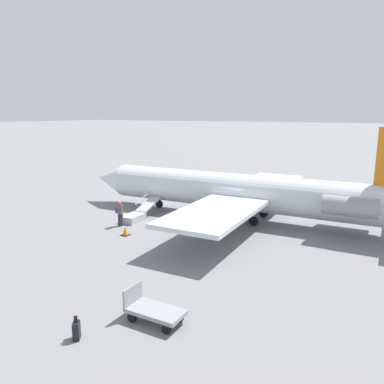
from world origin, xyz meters
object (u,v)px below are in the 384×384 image
(boarding_stairs, at_px, (136,215))
(luggage_cart, at_px, (153,310))
(suitcase, at_px, (76,330))
(airplane_main, at_px, (245,192))
(passenger, at_px, (120,212))

(boarding_stairs, relative_size, luggage_cart, 1.83)
(boarding_stairs, bearing_deg, suitcase, -151.96)
(suitcase, bearing_deg, luggage_cart, -126.01)
(airplane_main, bearing_deg, luggage_cart, 96.65)
(airplane_main, bearing_deg, boarding_stairs, 29.10)
(boarding_stairs, distance_m, luggage_cart, 13.85)
(boarding_stairs, xyz_separation_m, suitcase, (-7.33, 12.80, -0.05))
(airplane_main, relative_size, boarding_stairs, 6.53)
(airplane_main, bearing_deg, passenger, 38.66)
(luggage_cart, bearing_deg, passenger, -44.67)
(luggage_cart, bearing_deg, suitcase, 53.70)
(passenger, relative_size, luggage_cart, 0.79)
(passenger, bearing_deg, luggage_cart, -136.14)
(luggage_cart, relative_size, suitcase, 2.51)
(boarding_stairs, height_order, suitcase, boarding_stairs)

